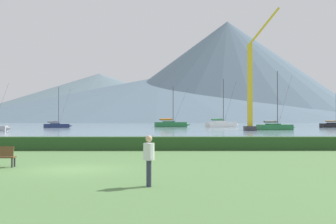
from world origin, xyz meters
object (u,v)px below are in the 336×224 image
object	(u,v)px
sailboat_slip_8	(222,124)
sailboat_slip_9	(275,127)
sailboat_slip_3	(57,125)
sailboat_slip_6	(335,125)
person_seated_viewer	(149,156)
sailboat_slip_1	(171,124)
dock_crane	(251,91)

from	to	relation	value
sailboat_slip_8	sailboat_slip_9	distance (m)	27.09
sailboat_slip_3	sailboat_slip_9	world-z (taller)	sailboat_slip_9
sailboat_slip_6	person_seated_viewer	distance (m)	93.50
sailboat_slip_3	sailboat_slip_6	distance (m)	64.81
sailboat_slip_9	person_seated_viewer	world-z (taller)	sailboat_slip_9
sailboat_slip_6	sailboat_slip_9	size ratio (longest dim) A/B	0.74
sailboat_slip_1	dock_crane	xyz separation A→B (m)	(13.66, -30.53, 6.34)
sailboat_slip_3	dock_crane	distance (m)	46.83
sailboat_slip_1	person_seated_viewer	bearing A→B (deg)	-98.60
sailboat_slip_8	dock_crane	distance (m)	30.91
sailboat_slip_8	person_seated_viewer	size ratio (longest dim) A/B	7.29
sailboat_slip_9	person_seated_viewer	distance (m)	67.37
sailboat_slip_6	person_seated_viewer	bearing A→B (deg)	-121.91
sailboat_slip_9	dock_crane	world-z (taller)	dock_crane
sailboat_slip_3	sailboat_slip_9	size ratio (longest dim) A/B	0.86
sailboat_slip_6	dock_crane	distance (m)	35.17
sailboat_slip_8	sailboat_slip_3	bearing A→B (deg)	170.27
sailboat_slip_1	sailboat_slip_9	size ratio (longest dim) A/B	0.92
dock_crane	sailboat_slip_3	bearing A→B (deg)	149.97
person_seated_viewer	dock_crane	size ratio (longest dim) A/B	0.08
sailboat_slip_3	sailboat_slip_6	world-z (taller)	sailboat_slip_3
sailboat_slip_1	sailboat_slip_8	xyz separation A→B (m)	(12.57, -0.30, 0.00)
sailboat_slip_1	person_seated_viewer	xyz separation A→B (m)	(-2.15, -90.59, 0.23)
dock_crane	person_seated_viewer	bearing A→B (deg)	-104.75
sailboat_slip_9	person_seated_viewer	size ratio (longest dim) A/B	6.65
person_seated_viewer	dock_crane	xyz separation A→B (m)	(15.81, 60.06, 6.11)
sailboat_slip_1	dock_crane	size ratio (longest dim) A/B	0.46
sailboat_slip_9	sailboat_slip_8	bearing A→B (deg)	90.66
sailboat_slip_1	sailboat_slip_9	bearing A→B (deg)	-61.76
sailboat_slip_9	dock_crane	size ratio (longest dim) A/B	0.50
sailboat_slip_9	dock_crane	xyz separation A→B (m)	(-5.31, -3.91, 6.44)
person_seated_viewer	dock_crane	world-z (taller)	dock_crane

